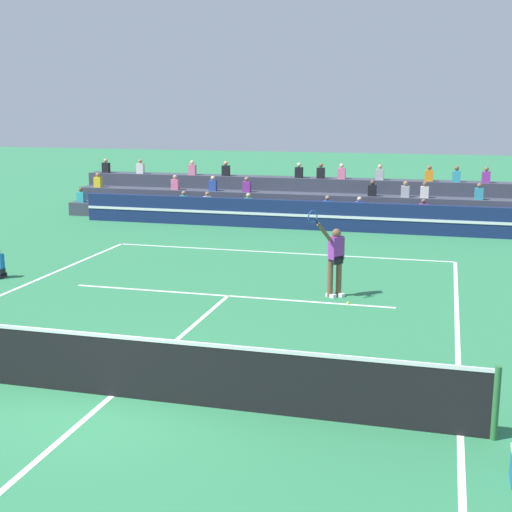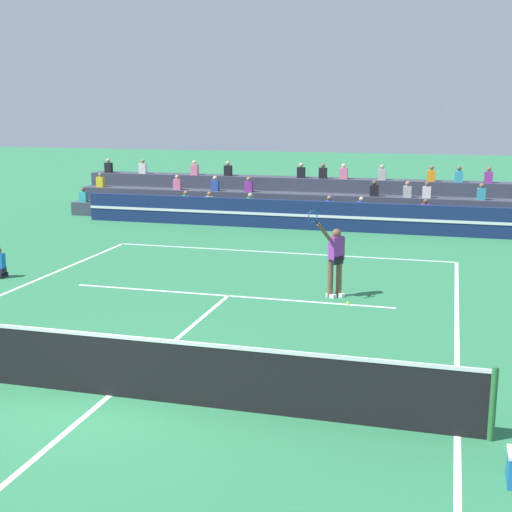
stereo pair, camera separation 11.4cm
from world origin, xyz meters
The scene contains 7 objects.
ground_plane centered at (0.00, 0.00, 0.00)m, with size 120.00×120.00×0.00m, color #2D7A4C.
court_lines centered at (0.00, 0.00, 0.00)m, with size 11.10×23.90×0.01m.
tennis_net centered at (0.00, 0.00, 0.54)m, with size 12.00×0.10×1.10m.
sponsor_banner_wall centered at (0.00, 16.36, 0.55)m, with size 18.00×0.26×1.10m.
bleacher_stand centered at (-0.01, 18.89, 0.65)m, with size 20.89×2.85×2.28m.
tennis_player centered at (2.56, 7.04, 0.98)m, with size 0.85×1.12×2.31m.
tennis_ball centered at (2.99, 6.45, 0.03)m, with size 0.07×0.07×0.07m, color #C6DB33.
Camera 2 is at (5.21, -9.91, 4.69)m, focal length 50.00 mm.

